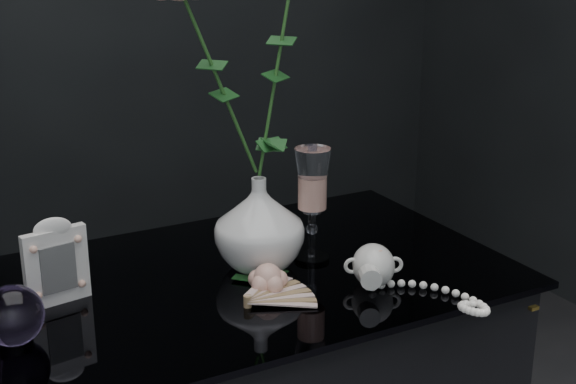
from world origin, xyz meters
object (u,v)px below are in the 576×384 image
picture_frame (56,261)px  loose_rose (268,278)px  vase (259,223)px  wine_glass (312,205)px  paperweight (13,315)px  pearl_jar (374,263)px

picture_frame → loose_rose: (0.32, -0.13, -0.05)m
vase → picture_frame: vase is taller
wine_glass → paperweight: wine_glass is taller
loose_rose → vase: bearing=82.9°
picture_frame → pearl_jar: 0.53m
picture_frame → vase: bearing=-13.9°
paperweight → loose_rose: (0.41, -0.02, -0.02)m
vase → wine_glass: (0.10, -0.01, 0.02)m
pearl_jar → wine_glass: bearing=130.3°
pearl_jar → loose_rose: bearing=-173.3°
loose_rose → picture_frame: bearing=170.3°
wine_glass → pearl_jar: size_ratio=0.81×
wine_glass → paperweight: 0.55m
loose_rose → pearl_jar: size_ratio=0.56×
wine_glass → loose_rose: bearing=-147.5°
vase → picture_frame: (-0.35, 0.03, -0.01)m
wine_glass → loose_rose: wine_glass is taller
vase → pearl_jar: bearing=-47.9°
wine_glass → paperweight: bearing=-173.1°
loose_rose → pearl_jar: 0.18m
picture_frame → wine_glass: bearing=-14.6°
vase → paperweight: size_ratio=1.84×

